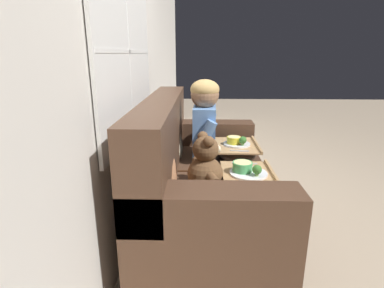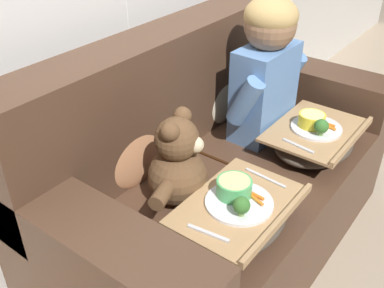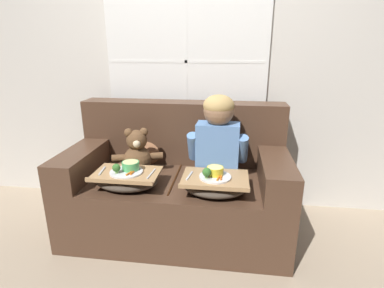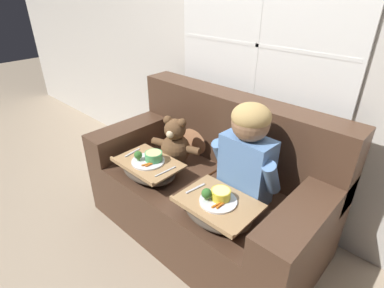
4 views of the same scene
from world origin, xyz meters
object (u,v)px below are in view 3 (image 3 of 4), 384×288
at_px(throw_pillow_behind_teddy, 146,145).
at_px(teddy_bear, 137,154).
at_px(throw_pillow_behind_child, 219,148).
at_px(lap_tray_child, 215,184).
at_px(child_figure, 218,134).
at_px(couch, 178,185).
at_px(lap_tray_teddy, 127,179).

height_order(throw_pillow_behind_teddy, teddy_bear, teddy_bear).
height_order(throw_pillow_behind_child, lap_tray_child, throw_pillow_behind_child).
bearing_deg(child_figure, teddy_bear, -179.66).
xyz_separation_m(couch, lap_tray_child, (0.31, -0.31, 0.18)).
bearing_deg(couch, child_figure, -7.94).
bearing_deg(lap_tray_child, throw_pillow_behind_teddy, 141.22).
bearing_deg(couch, throw_pillow_behind_child, 31.73).
bearing_deg(child_figure, lap_tray_child, -90.19).
bearing_deg(throw_pillow_behind_child, throw_pillow_behind_teddy, 180.00).
distance_m(child_figure, teddy_bear, 0.65).
xyz_separation_m(throw_pillow_behind_child, lap_tray_child, (-0.00, -0.50, -0.09)).
bearing_deg(child_figure, couch, 172.06).
distance_m(teddy_bear, lap_tray_teddy, 0.27).
distance_m(throw_pillow_behind_child, lap_tray_teddy, 0.80).
xyz_separation_m(throw_pillow_behind_child, teddy_bear, (-0.62, -0.24, -0.00)).
bearing_deg(throw_pillow_behind_child, teddy_bear, -158.90).
distance_m(throw_pillow_behind_child, child_figure, 0.30).
bearing_deg(lap_tray_child, throw_pillow_behind_child, 89.89).
bearing_deg(lap_tray_teddy, teddy_bear, 89.80).
relative_size(throw_pillow_behind_child, lap_tray_child, 0.77).
bearing_deg(throw_pillow_behind_teddy, child_figure, -20.75).
bearing_deg(teddy_bear, couch, 8.65).
bearing_deg(throw_pillow_behind_teddy, lap_tray_teddy, -89.93).
height_order(throw_pillow_behind_teddy, lap_tray_child, throw_pillow_behind_teddy).
bearing_deg(lap_tray_child, teddy_bear, 157.27).
height_order(couch, lap_tray_child, couch).
relative_size(child_figure, lap_tray_child, 1.41).
height_order(teddy_bear, lap_tray_teddy, teddy_bear).
xyz_separation_m(child_figure, lap_tray_teddy, (-0.62, -0.26, -0.28)).
distance_m(couch, throw_pillow_behind_teddy, 0.46).
relative_size(throw_pillow_behind_child, teddy_bear, 0.88).
bearing_deg(throw_pillow_behind_child, lap_tray_teddy, -141.29).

